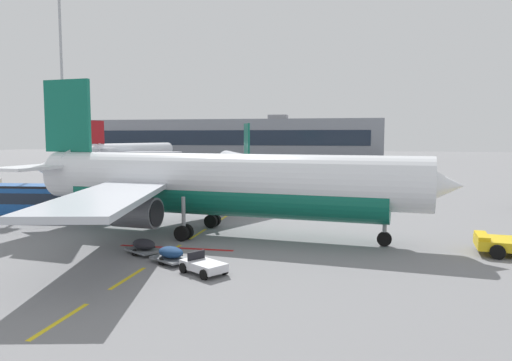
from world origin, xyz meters
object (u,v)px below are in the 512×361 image
at_px(airliner_foreground, 216,183).
at_px(airliner_mid_left, 236,163).
at_px(apron_light_mast_near, 61,56).
at_px(airliner_far_center, 134,151).
at_px(apron_shuttle_bus, 35,198).
at_px(baggage_train, 171,255).

distance_m(airliner_foreground, airliner_mid_left, 44.59).
distance_m(airliner_foreground, apron_light_mast_near, 41.55).
relative_size(airliner_far_center, apron_shuttle_bus, 2.59).
xyz_separation_m(apron_shuttle_bus, baggage_train, (18.54, -12.97, -1.23)).
bearing_deg(airliner_foreground, airliner_mid_left, 101.90).
relative_size(airliner_mid_left, baggage_train, 3.27).
xyz_separation_m(airliner_foreground, airliner_mid_left, (-9.19, 43.63, -0.91)).
distance_m(airliner_mid_left, apron_shuttle_bus, 40.40).
relative_size(airliner_foreground, apron_light_mast_near, 1.14).
bearing_deg(apron_shuttle_bus, airliner_foreground, -13.21).
relative_size(apron_shuttle_bus, baggage_train, 1.54).
height_order(airliner_far_center, baggage_train, airliner_far_center).
height_order(airliner_far_center, apron_light_mast_near, apron_light_mast_near).
relative_size(airliner_far_center, apron_light_mast_near, 1.04).
height_order(baggage_train, apron_light_mast_near, apron_light_mast_near).
height_order(airliner_mid_left, baggage_train, airliner_mid_left).
distance_m(apron_shuttle_bus, apron_light_mast_near, 28.93).
bearing_deg(airliner_foreground, airliner_far_center, 119.51).
distance_m(airliner_far_center, baggage_train, 101.91).
xyz_separation_m(baggage_train, apron_light_mast_near, (-29.16, 34.05, 17.96)).
bearing_deg(baggage_train, airliner_far_center, 117.01).
distance_m(airliner_far_center, apron_shuttle_bus, 82.60).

